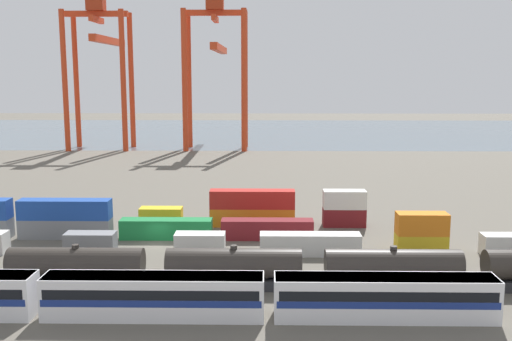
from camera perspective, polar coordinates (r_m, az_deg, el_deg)
ground_plane at (r=115.54m, az=-6.03°, el=-1.48°), size 420.00×420.00×0.00m
harbour_water at (r=221.59m, az=-2.68°, el=3.76°), size 400.00×110.00×0.01m
passenger_train at (r=54.61m, az=-9.84°, el=-11.69°), size 60.91×3.14×3.90m
freight_tank_row at (r=60.84m, az=-2.14°, el=-9.34°), size 78.15×3.01×4.47m
shipping_container_2 at (r=74.84m, az=-15.67°, el=-6.76°), size 6.04×2.44×2.60m
shipping_container_3 at (r=72.20m, az=-5.42°, el=-7.03°), size 6.04×2.44×2.60m
shipping_container_4 at (r=71.97m, az=5.24°, el=-7.09°), size 12.10×2.44×2.60m
shipping_container_5 at (r=74.16m, az=15.63°, el=-6.90°), size 6.04×2.44×2.60m
shipping_container_6 at (r=73.49m, az=15.72°, el=-4.96°), size 6.04×2.44×2.60m
shipping_container_10 at (r=82.69m, az=-17.88°, el=-5.33°), size 12.10×2.44×2.60m
shipping_container_11 at (r=82.09m, az=-17.97°, el=-3.58°), size 12.10×2.44×2.60m
shipping_container_12 at (r=79.41m, az=-8.65°, el=-5.58°), size 12.10×2.44×2.60m
shipping_container_13 at (r=78.32m, az=1.10°, el=-5.68°), size 12.10×2.44×2.60m
shipping_container_15 at (r=89.46m, az=-17.47°, el=-4.21°), size 6.04×2.44×2.60m
shipping_container_16 at (r=86.23m, az=-9.14°, el=-4.39°), size 6.04×2.44×2.60m
shipping_container_17 at (r=84.93m, az=-0.36°, el=-4.49°), size 12.10×2.44×2.60m
shipping_container_18 at (r=84.34m, az=-0.36°, el=-2.77°), size 12.10×2.44×2.60m
shipping_container_19 at (r=85.65m, az=8.49°, el=-4.47°), size 6.04×2.44×2.60m
shipping_container_20 at (r=85.07m, az=8.53°, el=-2.77°), size 6.04×2.44×2.60m
gantry_crane_west at (r=178.30m, az=-14.75°, el=10.45°), size 17.84×34.72×42.05m
gantry_crane_central at (r=173.49m, az=-3.83°, el=10.67°), size 18.02×41.11×42.27m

